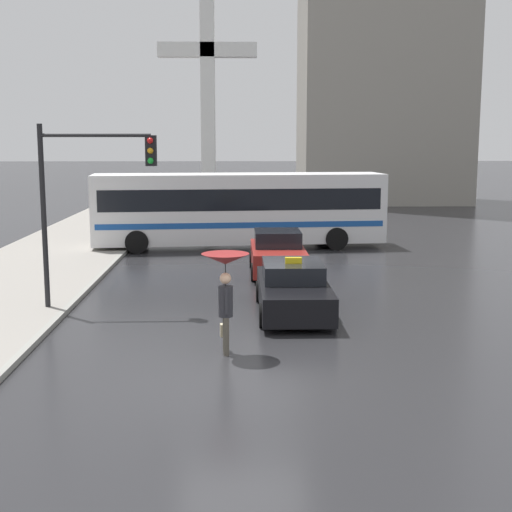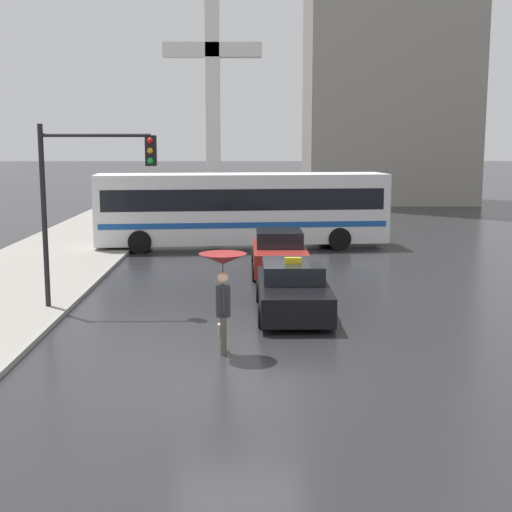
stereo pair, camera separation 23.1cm
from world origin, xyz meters
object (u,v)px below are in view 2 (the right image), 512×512
city_bus (242,207)px  monument_cross (213,85)px  sedan_red (279,254)px  traffic_light (91,182)px  taxi (293,290)px  pedestrian_with_umbrella (223,274)px

city_bus → monument_cross: monument_cross is taller
monument_cross → sedan_red: bearing=-81.7°
traffic_light → monument_cross: bearing=85.8°
taxi → traffic_light: (-5.37, 0.33, 2.86)m
pedestrian_with_umbrella → city_bus: bearing=-7.2°
city_bus → pedestrian_with_umbrella: city_bus is taller
sedan_red → pedestrian_with_umbrella: (-1.66, -9.50, 1.08)m
city_bus → traffic_light: size_ratio=2.50×
sedan_red → city_bus: bearing=-78.0°
traffic_light → monument_cross: 28.14m
pedestrian_with_umbrella → traffic_light: (-3.62, 4.05, 1.73)m
city_bus → monument_cross: bearing=1.6°
city_bus → traffic_light: traffic_light is taller
sedan_red → monument_cross: size_ratio=0.29×
taxi → monument_cross: size_ratio=0.32×
pedestrian_with_umbrella → traffic_light: traffic_light is taller
taxi → sedan_red: taxi is taller
taxi → traffic_light: 6.09m
city_bus → pedestrian_with_umbrella: bearing=173.5°
sedan_red → traffic_light: size_ratio=0.82×
taxi → monument_cross: (-3.32, 28.01, 7.45)m
sedan_red → monument_cross: (-3.24, 22.24, 7.40)m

